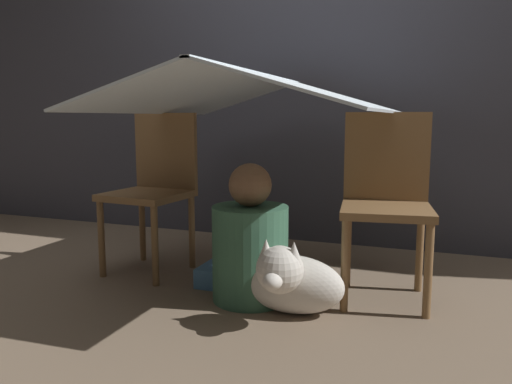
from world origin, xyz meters
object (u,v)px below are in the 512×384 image
object	(u,v)px
person_front	(250,245)
dog	(289,280)
chair_left	(155,184)
chair_right	(386,196)

from	to	relation	value
person_front	dog	xyz separation A→B (m)	(0.23, -0.13, -0.11)
chair_left	person_front	bearing A→B (deg)	-17.57
person_front	dog	world-z (taller)	person_front
chair_right	person_front	xyz separation A→B (m)	(-0.59, -0.28, -0.23)
person_front	chair_left	bearing A→B (deg)	157.87
dog	person_front	bearing A→B (deg)	150.70
chair_left	dog	xyz separation A→B (m)	(0.91, -0.41, -0.33)
chair_left	chair_right	size ratio (longest dim) A/B	1.00
chair_right	chair_left	bearing A→B (deg)	171.90
chair_left	person_front	size ratio (longest dim) A/B	1.36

